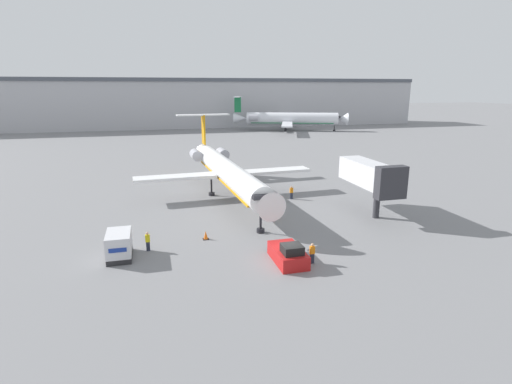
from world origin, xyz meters
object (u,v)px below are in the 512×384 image
(airplane_parked_far_left, at_px, (289,119))
(worker_near_tug, at_px, (312,253))
(worker_by_wing, at_px, (291,192))
(traffic_cone_left, at_px, (206,235))
(luggage_cart, at_px, (119,245))
(airplane_main, at_px, (226,170))
(pushback_tug, at_px, (288,254))
(jet_bridge, at_px, (371,175))
(worker_on_apron, at_px, (148,241))

(airplane_parked_far_left, bearing_deg, worker_near_tug, -108.44)
(worker_by_wing, bearing_deg, worker_near_tug, -104.78)
(worker_near_tug, height_order, traffic_cone_left, worker_near_tug)
(luggage_cart, bearing_deg, worker_by_wing, 34.00)
(airplane_main, bearing_deg, traffic_cone_left, -107.93)
(traffic_cone_left, bearing_deg, pushback_tug, -49.34)
(airplane_parked_far_left, xyz_separation_m, jet_bridge, (-21.54, -87.92, 0.55))
(airplane_main, bearing_deg, luggage_cart, -125.84)
(airplane_main, distance_m, worker_on_apron, 19.27)
(pushback_tug, distance_m, jet_bridge, 17.07)
(airplane_main, height_order, worker_by_wing, airplane_main)
(airplane_main, distance_m, worker_near_tug, 22.62)
(pushback_tug, xyz_separation_m, worker_on_apron, (-11.12, 5.36, 0.22))
(traffic_cone_left, bearing_deg, airplane_main, 72.07)
(airplane_main, relative_size, luggage_cart, 10.14)
(worker_near_tug, relative_size, worker_on_apron, 0.99)
(airplane_main, xyz_separation_m, worker_on_apron, (-10.06, -16.22, -2.66))
(airplane_main, xyz_separation_m, pushback_tug, (1.06, -21.58, -2.88))
(worker_near_tug, height_order, worker_on_apron, worker_on_apron)
(worker_on_apron, bearing_deg, jet_bridge, 11.10)
(worker_on_apron, height_order, traffic_cone_left, worker_on_apron)
(airplane_main, height_order, luggage_cart, airplane_main)
(jet_bridge, bearing_deg, airplane_main, 141.29)
(luggage_cart, bearing_deg, worker_near_tug, -18.69)
(traffic_cone_left, height_order, airplane_parked_far_left, airplane_parked_far_left)
(worker_near_tug, xyz_separation_m, jet_bridge, (11.40, 10.84, 3.54))
(worker_near_tug, bearing_deg, pushback_tug, 158.90)
(airplane_main, distance_m, luggage_cart, 21.26)
(traffic_cone_left, xyz_separation_m, jet_bridge, (19.06, 3.33, 4.05))
(jet_bridge, bearing_deg, worker_near_tug, -136.44)
(luggage_cart, height_order, worker_near_tug, luggage_cart)
(luggage_cart, xyz_separation_m, jet_bridge, (26.64, 5.68, 3.32))
(worker_near_tug, distance_m, worker_by_wing, 19.43)
(luggage_cart, distance_m, worker_by_wing, 24.37)
(worker_by_wing, height_order, traffic_cone_left, worker_by_wing)
(airplane_main, distance_m, jet_bridge, 18.32)
(worker_near_tug, bearing_deg, airplane_parked_far_left, 71.56)
(worker_on_apron, xyz_separation_m, traffic_cone_left, (5.28, 1.44, -0.52))
(luggage_cart, xyz_separation_m, worker_near_tug, (15.25, -5.16, -0.22))
(worker_on_apron, bearing_deg, luggage_cart, -158.56)
(airplane_parked_far_left, bearing_deg, worker_by_wing, -109.28)
(traffic_cone_left, bearing_deg, worker_on_apron, -164.72)
(worker_on_apron, relative_size, traffic_cone_left, 2.12)
(airplane_main, bearing_deg, jet_bridge, -38.71)
(worker_by_wing, xyz_separation_m, worker_on_apron, (-17.90, -12.72, 0.02))
(airplane_main, relative_size, jet_bridge, 3.50)
(airplane_main, height_order, traffic_cone_left, airplane_main)
(traffic_cone_left, relative_size, airplane_parked_far_left, 0.02)
(airplane_parked_far_left, distance_m, jet_bridge, 90.53)
(pushback_tug, distance_m, luggage_cart, 14.16)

